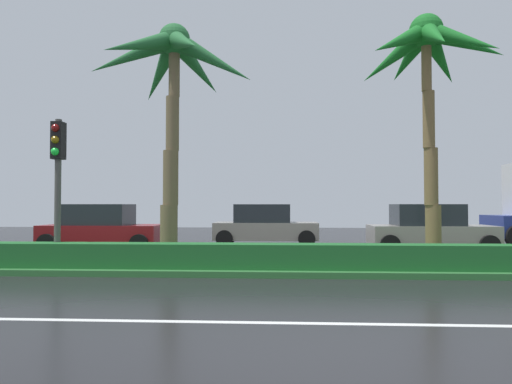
% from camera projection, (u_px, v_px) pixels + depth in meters
% --- Properties ---
extents(ground_plane, '(90.00, 42.00, 0.10)m').
position_uv_depth(ground_plane, '(297.00, 264.00, 13.63)').
color(ground_plane, black).
extents(near_lane_divider_stripe, '(81.00, 0.14, 0.01)m').
position_uv_depth(near_lane_divider_stripe, '(312.00, 323.00, 6.65)').
color(near_lane_divider_stripe, white).
rests_on(near_lane_divider_stripe, ground_plane).
extents(median_strip, '(85.50, 4.00, 0.15)m').
position_uv_depth(median_strip, '(298.00, 264.00, 12.64)').
color(median_strip, '#2D6B33').
rests_on(median_strip, ground_plane).
extents(median_hedge, '(76.50, 0.70, 0.60)m').
position_uv_depth(median_hedge, '(300.00, 256.00, 11.25)').
color(median_hedge, '#1E6028').
rests_on(median_hedge, median_strip).
extents(palm_tree_centre_left, '(4.85, 4.71, 6.73)m').
position_uv_depth(palm_tree_centre_left, '(172.00, 73.00, 13.27)').
color(palm_tree_centre_left, brown).
rests_on(palm_tree_centre_left, median_strip).
extents(palm_tree_centre, '(3.91, 4.05, 6.71)m').
position_uv_depth(palm_tree_centre, '(429.00, 60.00, 12.55)').
color(palm_tree_centre, brown).
rests_on(palm_tree_centre, median_strip).
extents(traffic_signal_median_left, '(0.28, 0.43, 3.74)m').
position_uv_depth(traffic_signal_median_left, '(58.00, 165.00, 11.90)').
color(traffic_signal_median_left, '#4C4C47').
rests_on(traffic_signal_median_left, median_strip).
extents(car_in_traffic_leading, '(4.30, 2.02, 1.72)m').
position_uv_depth(car_in_traffic_leading, '(101.00, 228.00, 17.16)').
color(car_in_traffic_leading, maroon).
rests_on(car_in_traffic_leading, ground_plane).
extents(car_in_traffic_second, '(4.30, 2.02, 1.72)m').
position_uv_depth(car_in_traffic_second, '(265.00, 226.00, 19.55)').
color(car_in_traffic_second, gray).
rests_on(car_in_traffic_second, ground_plane).
extents(car_in_traffic_third, '(4.30, 2.02, 1.72)m').
position_uv_depth(car_in_traffic_third, '(430.00, 229.00, 16.65)').
color(car_in_traffic_third, gray).
rests_on(car_in_traffic_third, ground_plane).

